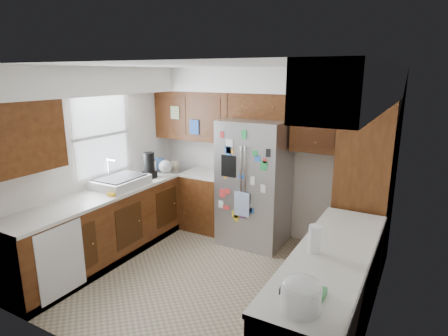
{
  "coord_description": "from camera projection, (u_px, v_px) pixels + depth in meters",
  "views": [
    {
      "loc": [
        2.1,
        -3.49,
        2.42
      ],
      "look_at": [
        -0.03,
        0.35,
        1.3
      ],
      "focal_mm": 30.0,
      "sensor_mm": 36.0,
      "label": 1
    }
  ],
  "objects": [
    {
      "name": "left_counter_clutter",
      "position": [
        157.0,
        166.0,
        5.68
      ],
      "size": [
        0.39,
        0.8,
        0.38
      ],
      "color": "black",
      "rests_on": "left_counter_run"
    },
    {
      "name": "rice_cooker",
      "position": [
        301.0,
        293.0,
        2.41
      ],
      "size": [
        0.28,
        0.26,
        0.23
      ],
      "color": "white",
      "rests_on": "right_counter_run"
    },
    {
      "name": "right_counter_run",
      "position": [
        329.0,
        304.0,
        3.33
      ],
      "size": [
        0.63,
        2.25,
        0.92
      ],
      "color": "#3D1C0B",
      "rests_on": "ground"
    },
    {
      "name": "left_counter_run",
      "position": [
        127.0,
        224.0,
        5.1
      ],
      "size": [
        1.36,
        3.2,
        0.92
      ],
      "color": "#3D1C0B",
      "rests_on": "ground"
    },
    {
      "name": "paper_towel",
      "position": [
        315.0,
        239.0,
        3.2
      ],
      "size": [
        0.11,
        0.11,
        0.24
      ],
      "primitive_type": "cylinder",
      "color": "white",
      "rests_on": "right_counter_run"
    },
    {
      "name": "bridge_cabinet",
      "position": [
        263.0,
        106.0,
        5.27
      ],
      "size": [
        0.96,
        0.34,
        0.35
      ],
      "primitive_type": "cube",
      "color": "#3D1C0B",
      "rests_on": "fridge"
    },
    {
      "name": "pantry",
      "position": [
        365.0,
        187.0,
        4.55
      ],
      "size": [
        0.6,
        0.9,
        2.15
      ],
      "primitive_type": "cube",
      "color": "#3D1C0B",
      "rests_on": "ground"
    },
    {
      "name": "fridge",
      "position": [
        254.0,
        183.0,
        5.34
      ],
      "size": [
        0.9,
        0.79,
        1.8
      ],
      "color": "#959599",
      "rests_on": "ground"
    },
    {
      "name": "room_shell",
      "position": [
        219.0,
        125.0,
        4.45
      ],
      "size": [
        3.64,
        3.24,
        2.52
      ],
      "color": "white",
      "rests_on": "ground"
    },
    {
      "name": "sink_assembly",
      "position": [
        120.0,
        182.0,
        5.09
      ],
      "size": [
        0.52,
        0.75,
        0.37
      ],
      "color": "silver",
      "rests_on": "left_counter_run"
    },
    {
      "name": "floor",
      "position": [
        212.0,
        278.0,
        4.55
      ],
      "size": [
        3.6,
        3.6,
        0.0
      ],
      "primitive_type": "plane",
      "color": "tan",
      "rests_on": "ground"
    },
    {
      "name": "fridge_top_items",
      "position": [
        257.0,
        84.0,
        5.21
      ],
      "size": [
        0.52,
        0.32,
        0.27
      ],
      "color": "blue",
      "rests_on": "bridge_cabinet"
    }
  ]
}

